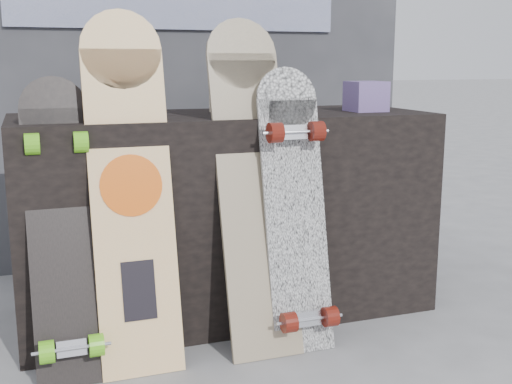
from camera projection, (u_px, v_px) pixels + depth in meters
name	position (u px, v px, depth m)	size (l,w,h in m)	color
ground	(270.00, 361.00, 2.18)	(60.00, 60.00, 0.00)	slate
vendor_table	(226.00, 214.00, 2.56)	(1.60, 0.60, 0.80)	black
booth	(175.00, 41.00, 3.20)	(2.40, 0.22, 2.20)	#313236
merch_box_purple	(114.00, 101.00, 2.43)	(0.18, 0.12, 0.10)	#5B3B7A
merch_box_small	(366.00, 96.00, 2.59)	(0.14, 0.14, 0.12)	#5B3B7A
merch_box_flat	(239.00, 104.00, 2.56)	(0.22, 0.10, 0.06)	#D1B78C
longboard_geisha	(130.00, 180.00, 2.09)	(0.27, 0.30, 1.17)	beige
longboard_celtic	(252.00, 175.00, 2.23)	(0.26, 0.34, 1.15)	beige
longboard_cascadia	(296.00, 206.00, 2.23)	(0.22, 0.29, 0.98)	white
skateboard_dark	(62.00, 224.00, 2.04)	(0.22, 0.36, 0.95)	black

